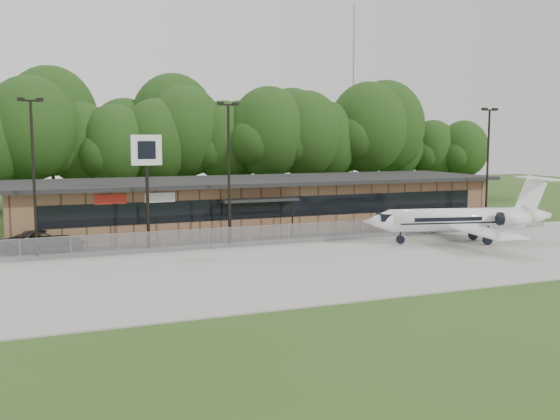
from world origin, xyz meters
name	(u,v)px	position (x,y,z in m)	size (l,w,h in m)	color
ground	(419,290)	(0.00, 0.00, 0.00)	(160.00, 160.00, 0.00)	#334A1A
apron	(346,261)	(0.00, 8.00, 0.04)	(64.00, 18.00, 0.08)	#9E9B93
parking_lot	(278,235)	(0.00, 19.50, 0.03)	(50.00, 9.00, 0.06)	#383835
terminal	(259,203)	(0.00, 23.94, 2.18)	(41.00, 11.65, 4.30)	brown
fence	(301,233)	(0.00, 15.00, 0.78)	(46.00, 0.04, 1.52)	gray
treeline	(204,140)	(0.00, 42.00, 7.50)	(72.00, 12.00, 15.00)	#1F3E13
radio_mast	(353,102)	(22.00, 48.00, 12.50)	(0.20, 0.20, 25.00)	gray
light_pole_left	(33,165)	(-18.00, 16.50, 5.98)	(1.55, 0.30, 10.23)	black
light_pole_mid	(229,162)	(-5.00, 16.50, 5.98)	(1.55, 0.30, 10.23)	black
light_pole_right	(488,158)	(18.00, 16.50, 5.98)	(1.55, 0.30, 10.23)	black
business_jet	(464,220)	(11.05, 10.60, 1.76)	(14.55, 13.08, 4.92)	white
suv	(43,241)	(-17.59, 18.42, 0.75)	(2.50, 5.41, 1.50)	#323234
pole_sign	(147,162)	(-10.77, 16.80, 6.07)	(2.08, 0.31, 7.93)	black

